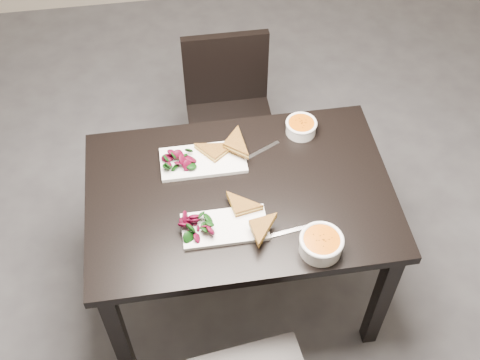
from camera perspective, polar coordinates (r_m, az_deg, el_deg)
The scene contains 13 objects.
ground at distance 2.96m, azimuth -2.76°, elevation -10.92°, with size 5.00×5.00×0.00m, color #47474C.
table at distance 2.44m, azimuth -0.00°, elevation -2.52°, with size 1.20×0.80×0.75m.
chair_far at distance 3.06m, azimuth -1.02°, elevation 6.75°, with size 0.42×0.42×0.85m.
plate_near at distance 2.25m, azimuth -1.45°, elevation -4.44°, with size 0.32×0.16×0.02m, color white.
sandwich_near at distance 2.24m, azimuth 0.14°, elevation -3.42°, with size 0.16×0.12×0.05m, color #94651F, non-canonical shape.
salad_near at distance 2.22m, azimuth -4.02°, elevation -4.30°, with size 0.10×0.09×0.04m, color black, non-canonical shape.
soup_bowl_near at distance 2.19m, azimuth 7.65°, elevation -5.94°, with size 0.16×0.16×0.07m.
cutlery_near at distance 2.26m, azimuth 4.72°, elevation -4.82°, with size 0.18×0.02×0.00m, color silver.
plate_far at distance 2.46m, azimuth -3.49°, elevation 1.85°, with size 0.34×0.17×0.02m, color white.
sandwich_far at distance 2.42m, azimuth -1.97°, elevation 2.33°, with size 0.17×0.13×0.06m, color #94651F, non-canonical shape.
salad_far at distance 2.43m, azimuth -5.87°, elevation 2.07°, with size 0.11×0.10×0.05m, color black, non-canonical shape.
soup_bowl_far at distance 2.56m, azimuth 5.78°, elevation 5.05°, with size 0.13×0.13×0.06m.
cutlery_far at distance 2.50m, azimuth 2.01°, elevation 2.75°, with size 0.18×0.02×0.00m, color silver.
Camera 1 is at (-0.07, -1.42, 2.60)m, focal length 45.30 mm.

